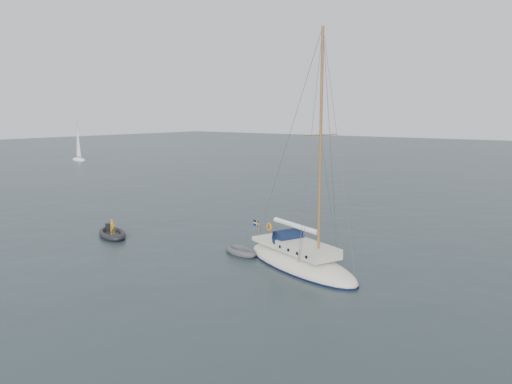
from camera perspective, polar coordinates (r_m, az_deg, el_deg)
The scene contains 5 objects.
ground at distance 28.49m, azimuth 4.19°, elevation -8.60°, with size 300.00×300.00×0.00m, color black.
sailboat at distance 28.34m, azimuth 5.07°, elevation -6.56°, with size 9.48×2.84×13.51m.
dinghy at distance 31.03m, azimuth -1.76°, elevation -6.77°, with size 2.77×1.25×0.40m.
rib at distance 36.68m, azimuth -16.12°, elevation -4.58°, with size 3.65×1.66×1.29m.
distant_yacht_a at distance 97.14m, azimuth -19.67°, elevation 5.28°, with size 5.54×2.96×7.34m.
Camera 1 is at (14.57, -22.91, 8.63)m, focal length 35.00 mm.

